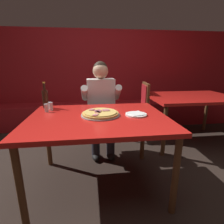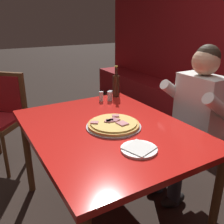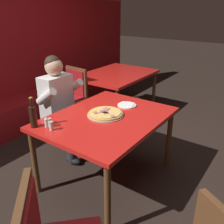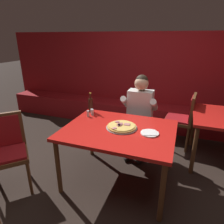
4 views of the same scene
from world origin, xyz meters
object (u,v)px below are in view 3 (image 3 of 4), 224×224
pizza (105,114)px  beer_bottle (33,116)px  shaker_oregano (50,123)px  plate_white_paper (127,105)px  background_dining_table (117,78)px  shaker_black_pepper (47,123)px  shaker_parmesan (51,126)px  main_dining_table (107,123)px  dining_chair_near_left (71,94)px  diner_seated_blue_shirt (62,104)px

pizza → beer_bottle: (-0.60, 0.38, 0.09)m
beer_bottle → shaker_oregano: beer_bottle is taller
plate_white_paper → beer_bottle: (-0.95, 0.42, 0.10)m
beer_bottle → background_dining_table: size_ratio=0.22×
beer_bottle → shaker_oregano: (0.08, -0.12, -0.07)m
shaker_black_pepper → shaker_oregano: (0.02, -0.02, 0.00)m
shaker_oregano → plate_white_paper: bearing=-19.2°
shaker_oregano → shaker_parmesan: 0.07m
main_dining_table → pizza: pizza is taller
plate_white_paper → dining_chair_near_left: bearing=73.5°
shaker_oregano → shaker_parmesan: (-0.04, -0.06, 0.00)m
diner_seated_blue_shirt → pizza: bearing=-94.7°
shaker_oregano → dining_chair_near_left: size_ratio=0.09×
pizza → plate_white_paper: pizza is taller
main_dining_table → pizza: size_ratio=3.50×
diner_seated_blue_shirt → dining_chair_near_left: diner_seated_blue_shirt is taller
beer_bottle → shaker_oregano: size_ratio=3.40×
shaker_black_pepper → shaker_parmesan: size_ratio=1.00×
pizza → diner_seated_blue_shirt: (0.06, 0.70, -0.07)m
shaker_parmesan → dining_chair_near_left: 1.63m
main_dining_table → dining_chair_near_left: bearing=59.0°
shaker_oregano → diner_seated_blue_shirt: (0.57, 0.44, -0.09)m
main_dining_table → background_dining_table: same height
main_dining_table → diner_seated_blue_shirt: diner_seated_blue_shirt is taller
main_dining_table → dining_chair_near_left: dining_chair_near_left is taller
shaker_black_pepper → background_dining_table: 2.10m
background_dining_table → shaker_parmesan: bearing=-161.5°
plate_white_paper → shaker_parmesan: 0.93m
main_dining_table → diner_seated_blue_shirt: size_ratio=1.04×
beer_bottle → dining_chair_near_left: size_ratio=0.31×
shaker_parmesan → background_dining_table: 2.15m
shaker_parmesan → diner_seated_blue_shirt: diner_seated_blue_shirt is taller
shaker_black_pepper → pizza: bearing=-27.8°
beer_bottle → main_dining_table: bearing=-35.9°
main_dining_table → shaker_black_pepper: (-0.51, 0.31, 0.11)m
diner_seated_blue_shirt → main_dining_table: bearing=-96.4°
pizza → dining_chair_near_left: bearing=59.1°
shaker_black_pepper → plate_white_paper: bearing=-20.0°
plate_white_paper → shaker_oregano: shaker_oregano is taller
shaker_oregano → shaker_parmesan: bearing=-119.4°
pizza → diner_seated_blue_shirt: diner_seated_blue_shirt is taller
background_dining_table → diner_seated_blue_shirt: bearing=-172.9°
main_dining_table → diner_seated_blue_shirt: bearing=83.6°
shaker_parmesan → beer_bottle: bearing=104.0°
beer_bottle → shaker_oregano: 0.16m
plate_white_paper → beer_bottle: size_ratio=0.72×
shaker_black_pepper → background_dining_table: (2.01, 0.59, -0.12)m
plate_white_paper → shaker_oregano: (-0.86, 0.30, 0.03)m
main_dining_table → diner_seated_blue_shirt: 0.74m
shaker_oregano → dining_chair_near_left: dining_chair_near_left is taller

